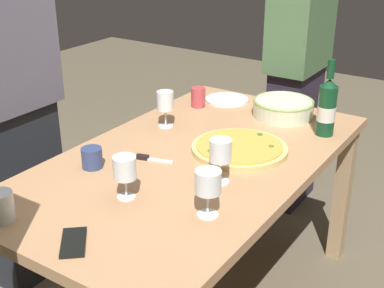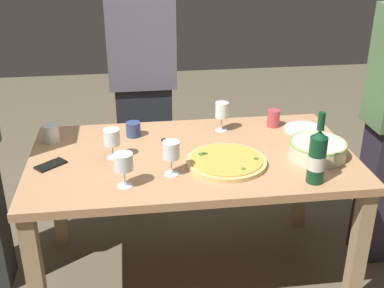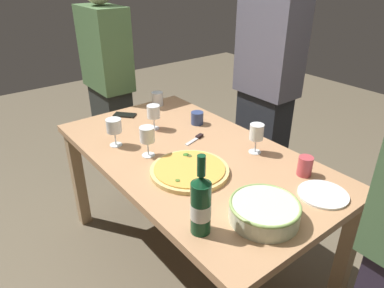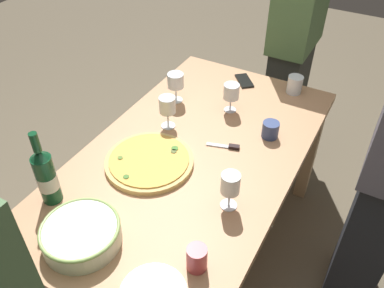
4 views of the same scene
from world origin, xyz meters
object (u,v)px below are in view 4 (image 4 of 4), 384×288
Objects in this scene: wine_glass_by_bottle at (176,81)px; cup_amber at (197,258)px; dining_table at (192,168)px; wine_glass_far_right at (231,93)px; pizza at (149,161)px; pizza_knife at (227,146)px; serving_bowl at (81,234)px; wine_bottle at (46,176)px; cell_phone at (244,81)px; person_guest_right at (294,43)px; cup_spare at (295,85)px; wine_glass_far_left at (167,106)px; wine_glass_near_pizza at (230,185)px; cup_ceramic at (270,130)px.

cup_amber is (0.83, 0.57, -0.07)m from wine_glass_by_bottle.
wine_glass_far_right is (-0.39, 0.01, 0.20)m from dining_table.
pizza is 2.53× the size of pizza_knife.
serving_bowl is 0.27m from wine_bottle.
cell_phone is at bearing -164.24° from pizza_knife.
person_guest_right is at bearing -172.95° from cup_amber.
cell_phone is at bearing 173.70° from pizza.
person_guest_right is (-0.78, 0.08, -0.04)m from wine_glass_far_right.
cell_phone reaches higher than dining_table.
pizza_knife reaches higher than dining_table.
pizza_knife is (0.27, 0.11, -0.10)m from wine_glass_far_right.
cup_spare is 0.61m from pizza_knife.
wine_glass_by_bottle is (-0.33, -0.28, 0.21)m from dining_table.
person_guest_right is at bearing -145.79° from cell_phone.
cup_spare is (-0.59, 0.44, -0.07)m from wine_glass_far_left.
cup_spare is at bearing 144.42° from cell_phone.
wine_glass_far_left is 0.59m from cell_phone.
wine_glass_far_left is 0.10× the size of person_guest_right.
dining_table is 0.63m from serving_bowl.
dining_table is at bearing 145.17° from wine_bottle.
cup_spare is at bearing -177.88° from wine_glass_near_pizza.
wine_glass_far_left is at bearing 20.88° from wine_glass_by_bottle.
wine_glass_far_left reaches higher than cup_amber.
wine_glass_near_pizza is at bearing 12.04° from person_guest_right.
pizza_knife reaches higher than cell_phone.
wine_glass_far_left reaches higher than serving_bowl.
wine_glass_far_right reaches higher than serving_bowl.
serving_bowl reaches higher than pizza_knife.
wine_glass_far_left is at bearing -37.66° from wine_glass_far_right.
cup_ceramic is (-0.48, -0.01, -0.07)m from wine_glass_near_pizza.
wine_glass_near_pizza is (0.05, 0.40, 0.10)m from pizza.
person_guest_right is (-1.16, 0.09, 0.15)m from dining_table.
wine_glass_far_right is at bearing -155.78° from wine_glass_near_pizza.
wine_bottle reaches higher than cup_amber.
pizza is at bearing 17.26° from wine_glass_by_bottle.
cup_ceramic is 0.43m from cup_spare.
person_guest_right reaches higher than wine_glass_far_left.
serving_bowl is at bearing -14.90° from cup_spare.
wine_glass_far_right is 0.09× the size of person_guest_right.
wine_bottle is at bearing -13.67° from wine_glass_far_left.
cup_spare is at bearing 22.68° from person_guest_right.
cell_phone is at bearing 165.25° from wine_bottle.
wine_glass_near_pizza is 1.14× the size of cell_phone.
cup_amber is 1.23× the size of cup_ceramic.
wine_glass_far_left is 1.09× the size of wine_glass_far_right.
cup_ceramic is 0.05× the size of person_guest_right.
person_guest_right reaches higher than pizza.
serving_bowl is 1.36m from cup_spare.
wine_glass_near_pizza is 1.71× the size of cup_spare.
person_guest_right is (-0.83, 0.37, -0.05)m from wine_glass_by_bottle.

